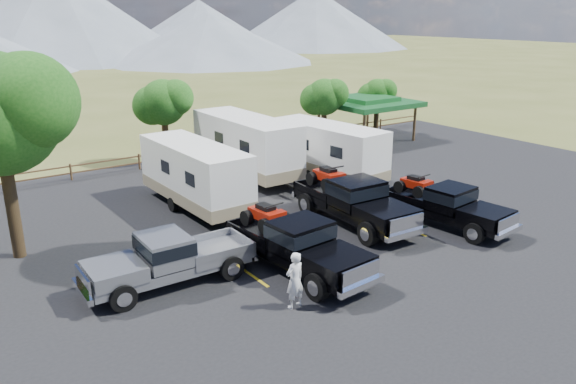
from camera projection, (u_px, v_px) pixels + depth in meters
ground at (416, 259)px, 21.71m from camera, size 320.00×320.00×0.00m
asphalt_lot at (363, 234)px, 24.04m from camera, size 44.00×34.00×0.04m
stall_lines at (348, 227)px, 24.81m from camera, size 12.12×5.50×0.01m
tree_ne_a at (324, 97)px, 38.81m from camera, size 3.11×2.92×4.76m
tree_ne_b at (377, 94)px, 42.98m from camera, size 2.77×2.59×4.27m
tree_north at (163, 103)px, 34.23m from camera, size 3.46×3.24×5.25m
rail_fence at (227, 147)px, 37.03m from camera, size 36.12×0.12×1.00m
pavilion at (367, 102)px, 41.22m from camera, size 6.20×6.20×3.22m
rig_left at (296, 243)px, 20.44m from camera, size 2.71×6.67×2.18m
rig_center at (352, 200)px, 24.97m from camera, size 2.69×6.97×2.29m
rig_right at (445, 204)px, 24.81m from camera, size 2.63×6.23×2.02m
trailer_left at (195, 175)px, 26.67m from camera, size 2.51×9.08×3.16m
trailer_center at (246, 146)px, 31.82m from camera, size 2.67×9.93×3.46m
trailer_right at (327, 151)px, 31.39m from camera, size 3.08×9.10×3.15m
pickup_silver at (169, 258)px, 19.38m from camera, size 6.11×2.22×1.82m
person_a at (295, 280)px, 17.80m from camera, size 0.74×0.53×1.90m
person_b at (160, 263)px, 19.21m from camera, size 0.92×0.74×1.77m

